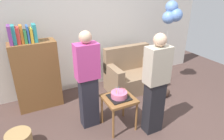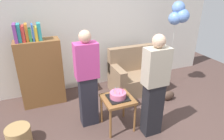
% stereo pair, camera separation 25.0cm
% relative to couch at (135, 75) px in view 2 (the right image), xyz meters
% --- Properties ---
extents(ground_plane, '(8.00, 8.00, 0.00)m').
position_rel_couch_xyz_m(ground_plane, '(-0.76, -1.40, -0.34)').
color(ground_plane, '#4C3833').
extents(wall_back, '(6.00, 0.10, 2.70)m').
position_rel_couch_xyz_m(wall_back, '(-0.76, 0.65, 1.01)').
color(wall_back, silver).
rests_on(wall_back, ground_plane).
extents(couch, '(1.10, 0.70, 0.96)m').
position_rel_couch_xyz_m(couch, '(0.00, 0.00, 0.00)').
color(couch, '#8C7054').
rests_on(couch, ground_plane).
extents(bookshelf, '(0.80, 0.36, 1.62)m').
position_rel_couch_xyz_m(bookshelf, '(-1.96, 0.21, 0.36)').
color(bookshelf, brown).
rests_on(bookshelf, ground_plane).
extents(side_table, '(0.48, 0.48, 0.56)m').
position_rel_couch_xyz_m(side_table, '(-0.88, -1.05, 0.14)').
color(side_table, brown).
rests_on(side_table, ground_plane).
extents(birthday_cake, '(0.32, 0.32, 0.17)m').
position_rel_couch_xyz_m(birthday_cake, '(-0.88, -1.05, 0.27)').
color(birthday_cake, black).
rests_on(birthday_cake, side_table).
extents(person_blowing_candles, '(0.36, 0.22, 1.63)m').
position_rel_couch_xyz_m(person_blowing_candles, '(-1.29, -0.77, 0.49)').
color(person_blowing_candles, '#23232D').
rests_on(person_blowing_candles, ground_plane).
extents(person_holding_cake, '(0.36, 0.22, 1.63)m').
position_rel_couch_xyz_m(person_holding_cake, '(-0.43, -1.37, 0.49)').
color(person_holding_cake, black).
rests_on(person_holding_cake, ground_plane).
extents(wicker_basket, '(0.36, 0.36, 0.30)m').
position_rel_couch_xyz_m(wicker_basket, '(-2.41, -0.87, -0.19)').
color(wicker_basket, '#A88451').
rests_on(wicker_basket, ground_plane).
extents(handbag, '(0.28, 0.14, 0.20)m').
position_rel_couch_xyz_m(handbag, '(0.43, -0.68, -0.24)').
color(handbag, '#473328').
rests_on(handbag, ground_plane).
extents(balloon_bunch, '(0.39, 0.36, 1.92)m').
position_rel_couch_xyz_m(balloon_bunch, '(0.79, -0.23, 1.33)').
color(balloon_bunch, silver).
rests_on(balloon_bunch, ground_plane).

